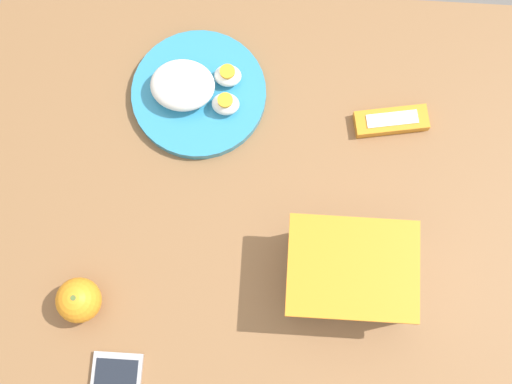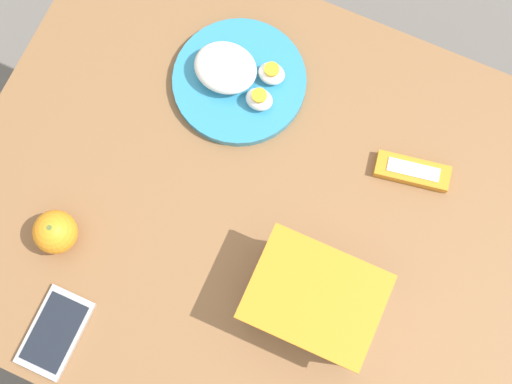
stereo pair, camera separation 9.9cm
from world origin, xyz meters
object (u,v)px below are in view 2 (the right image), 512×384
at_px(food_container, 313,300).
at_px(rice_plate, 237,78).
at_px(orange_fruit, 55,232).
at_px(cell_phone, 55,332).
at_px(candy_bar, 412,171).

height_order(food_container, rice_plate, food_container).
relative_size(food_container, orange_fruit, 2.75).
relative_size(food_container, rice_plate, 0.85).
bearing_deg(food_container, cell_phone, 30.58).
bearing_deg(cell_phone, rice_plate, -99.72).
xyz_separation_m(food_container, cell_phone, (0.34, 0.20, -0.04)).
relative_size(orange_fruit, candy_bar, 0.55).
height_order(orange_fruit, cell_phone, orange_fruit).
bearing_deg(food_container, candy_bar, -104.40).
bearing_deg(rice_plate, candy_bar, 174.97).
height_order(food_container, orange_fruit, food_container).
relative_size(orange_fruit, rice_plate, 0.31).
distance_m(rice_plate, cell_phone, 0.50).
bearing_deg(candy_bar, orange_fruit, 34.59).
distance_m(orange_fruit, candy_bar, 0.57).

